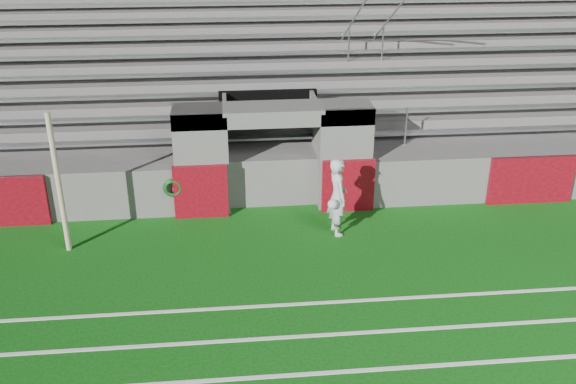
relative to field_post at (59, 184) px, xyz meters
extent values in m
plane|color=#0C4A0D|center=(4.72, -1.62, -1.59)|extent=(90.00, 90.00, 0.00)
cylinder|color=beige|center=(0.00, 0.00, 0.00)|extent=(0.12, 0.12, 3.19)
cube|color=white|center=(4.72, -4.62, -1.59)|extent=(28.00, 0.09, 0.01)
cube|color=white|center=(4.72, -3.62, -1.59)|extent=(28.00, 0.09, 0.01)
cube|color=white|center=(4.72, -2.62, -1.59)|extent=(28.00, 0.09, 0.01)
cube|color=#585553|center=(12.42, 1.55, -0.97)|extent=(10.60, 0.35, 1.25)
cube|color=#585553|center=(2.92, 1.88, -0.29)|extent=(1.20, 1.00, 2.60)
cube|color=#585553|center=(6.52, 1.88, -0.29)|extent=(1.20, 1.00, 2.60)
cube|color=black|center=(4.72, 3.58, -0.34)|extent=(2.60, 0.20, 2.50)
cube|color=#585553|center=(3.57, 2.48, -0.34)|extent=(0.10, 2.20, 2.50)
cube|color=#585553|center=(5.87, 2.48, -0.34)|extent=(0.10, 2.20, 2.50)
cube|color=#585553|center=(4.72, 1.88, 0.81)|extent=(4.80, 1.00, 0.40)
cube|color=#585553|center=(4.72, 5.73, -0.44)|extent=(26.00, 8.00, 0.20)
cube|color=#585553|center=(4.72, 5.73, -1.07)|extent=(26.00, 8.00, 1.05)
cube|color=#5C0710|center=(2.92, 1.32, -0.92)|extent=(1.30, 0.15, 1.35)
cube|color=#5C0710|center=(6.52, 1.32, -0.92)|extent=(1.30, 0.15, 1.35)
cube|color=#5C0710|center=(-1.78, 1.32, -0.97)|extent=(2.20, 0.15, 1.25)
cube|color=#5C0710|center=(11.22, 1.32, -0.97)|extent=(2.20, 0.15, 1.25)
cube|color=gray|center=(4.72, 2.80, -0.12)|extent=(23.00, 0.28, 0.06)
cube|color=#585553|center=(4.72, 3.65, -0.15)|extent=(24.00, 0.75, 0.38)
cube|color=gray|center=(4.72, 3.55, 0.26)|extent=(23.00, 0.28, 0.06)
cube|color=#585553|center=(4.72, 4.40, 0.04)|extent=(24.00, 0.75, 0.76)
cube|color=gray|center=(4.72, 4.30, 0.64)|extent=(23.00, 0.28, 0.06)
cube|color=#585553|center=(4.72, 5.15, 0.23)|extent=(24.00, 0.75, 1.14)
cube|color=gray|center=(4.72, 5.05, 1.02)|extent=(23.00, 0.28, 0.06)
cube|color=#585553|center=(4.72, 5.90, 0.42)|extent=(24.00, 0.75, 1.52)
cube|color=gray|center=(4.72, 5.80, 1.40)|extent=(23.00, 0.28, 0.06)
cube|color=#585553|center=(4.72, 6.65, 0.61)|extent=(24.00, 0.75, 1.90)
cube|color=gray|center=(4.72, 6.55, 1.78)|extent=(23.00, 0.28, 0.06)
cube|color=#585553|center=(4.72, 7.40, 0.80)|extent=(24.00, 0.75, 2.28)
cube|color=gray|center=(4.72, 7.30, 2.16)|extent=(23.00, 0.28, 0.06)
cube|color=#585553|center=(4.72, 8.15, 0.99)|extent=(24.00, 0.75, 2.66)
cube|color=gray|center=(4.72, 8.05, 2.54)|extent=(23.00, 0.28, 0.06)
cube|color=#585553|center=(4.72, 8.83, 1.05)|extent=(26.00, 0.60, 5.29)
cylinder|color=#A5A8AD|center=(7.22, 2.53, 0.16)|extent=(0.05, 0.05, 1.00)
cylinder|color=#A5A8AD|center=(7.22, 5.53, 1.68)|extent=(0.05, 0.05, 1.00)
cylinder|color=#A5A8AD|center=(7.22, 5.53, 2.18)|extent=(0.05, 6.02, 3.08)
cylinder|color=#A5A8AD|center=(8.22, 2.53, 0.16)|extent=(0.05, 0.05, 1.00)
cylinder|color=#A5A8AD|center=(8.22, 5.53, 1.68)|extent=(0.05, 0.05, 1.00)
cylinder|color=#A5A8AD|center=(8.22, 5.53, 2.18)|extent=(0.05, 6.02, 3.08)
imported|color=silver|center=(6.06, 0.19, -0.67)|extent=(0.54, 0.74, 1.85)
sphere|color=silver|center=(5.91, -0.07, -0.73)|extent=(0.23, 0.23, 0.23)
torus|color=#0C400F|center=(2.27, 1.33, -0.79)|extent=(0.48, 0.09, 0.48)
torus|color=#0E4616|center=(2.27, 1.28, -0.78)|extent=(0.43, 0.08, 0.43)
camera|label=1|loc=(3.63, -12.87, 5.53)|focal=40.00mm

